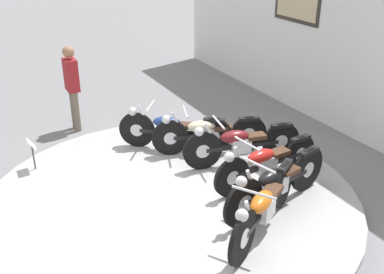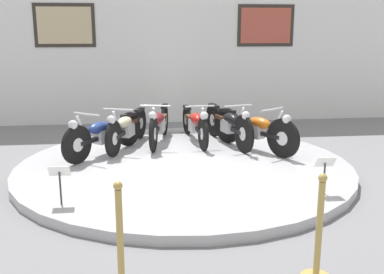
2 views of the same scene
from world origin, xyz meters
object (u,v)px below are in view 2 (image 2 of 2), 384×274
motorcycle_cream (127,127)px  info_placard_front_centre (325,167)px  motorcycle_orange (255,129)px  stanchion_post_left_of_entry (121,256)px  stanchion_post_right_of_entry (318,245)px  motorcycle_black (229,124)px  motorcycle_maroon (159,123)px  motorcycle_red (195,123)px  info_placard_front_left (60,176)px  motorcycle_blue (103,133)px

motorcycle_cream → info_placard_front_centre: motorcycle_cream is taller
motorcycle_orange → stanchion_post_left_of_entry: bearing=-118.6°
info_placard_front_centre → stanchion_post_right_of_entry: size_ratio=0.50×
stanchion_post_right_of_entry → motorcycle_black: bearing=89.2°
motorcycle_black → stanchion_post_left_of_entry: size_ratio=1.93×
motorcycle_maroon → stanchion_post_right_of_entry: 4.98m
stanchion_post_left_of_entry → motorcycle_red: bearing=75.7°
motorcycle_cream → motorcycle_red: (1.30, 0.27, -0.01)m
motorcycle_red → info_placard_front_left: size_ratio=3.80×
motorcycle_red → motorcycle_black: size_ratio=0.98×
info_placard_front_left → motorcycle_orange: bearing=36.8°
motorcycle_blue → motorcycle_orange: motorcycle_orange is taller
motorcycle_maroon → motorcycle_black: bearing=-11.7°
motorcycle_cream → motorcycle_maroon: 0.66m
info_placard_front_left → motorcycle_cream: bearing=74.9°
motorcycle_blue → motorcycle_maroon: (1.00, 0.74, 0.00)m
motorcycle_black → stanchion_post_right_of_entry: bearing=-90.8°
stanchion_post_left_of_entry → info_placard_front_left: bearing=114.1°
motorcycle_blue → motorcycle_black: bearing=11.6°
stanchion_post_left_of_entry → stanchion_post_right_of_entry: 1.77m
stanchion_post_left_of_entry → info_placard_front_centre: bearing=35.0°
motorcycle_blue → motorcycle_red: bearing=23.6°
info_placard_front_centre → motorcycle_maroon: bearing=124.1°
motorcycle_red → stanchion_post_right_of_entry: size_ratio=1.90×
motorcycle_maroon → motorcycle_orange: bearing=-23.7°
motorcycle_cream → info_placard_front_left: bearing=-105.1°
motorcycle_black → info_placard_front_centre: bearing=-74.8°
motorcycle_blue → motorcycle_black: (2.29, 0.47, 0.02)m
motorcycle_orange → info_placard_front_left: size_ratio=3.38×
motorcycle_cream → stanchion_post_left_of_entry: stanchion_post_left_of_entry is taller
motorcycle_maroon → motorcycle_orange: (1.69, -0.74, 0.01)m
stanchion_post_right_of_entry → motorcycle_maroon: bearing=104.4°
info_placard_front_left → info_placard_front_centre: same height
motorcycle_cream → info_placard_front_centre: size_ratio=3.67×
motorcycle_orange → stanchion_post_right_of_entry: size_ratio=1.69×
motorcycle_cream → stanchion_post_right_of_entry: size_ratio=1.83×
motorcycle_blue → motorcycle_cream: 0.61m
motorcycle_maroon → motorcycle_orange: motorcycle_orange is taller
motorcycle_blue → motorcycle_black: motorcycle_black is taller
motorcycle_red → info_placard_front_centre: motorcycle_red is taller
motorcycle_red → stanchion_post_right_of_entry: 4.85m
info_placard_front_left → info_placard_front_centre: size_ratio=1.00×
motorcycle_maroon → motorcycle_black: size_ratio=0.99×
info_placard_front_centre → motorcycle_red: bearing=114.2°
motorcycle_black → stanchion_post_left_of_entry: 4.91m
motorcycle_cream → info_placard_front_left: 2.84m
motorcycle_red → info_placard_front_centre: bearing=-65.8°
motorcycle_blue → motorcycle_red: (1.69, 0.74, -0.01)m
motorcycle_orange → stanchion_post_right_of_entry: bearing=-96.3°
motorcycle_blue → motorcycle_maroon: motorcycle_maroon is taller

